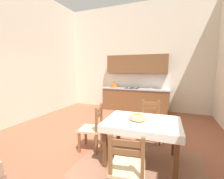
{
  "coord_description": "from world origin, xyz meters",
  "views": [
    {
      "loc": [
        1.45,
        -3.03,
        1.65
      ],
      "look_at": [
        -0.03,
        0.73,
        1.11
      ],
      "focal_mm": 24.6,
      "sensor_mm": 36.0,
      "label": 1
    }
  ],
  "objects_px": {
    "fruit_bowl": "(138,117)",
    "dining_chair_kitchen_side": "(151,122)",
    "kitchen_cabinetry": "(135,89)",
    "dining_chair_tv_side": "(93,129)",
    "dining_chair_camera_side": "(127,169)",
    "dining_table": "(142,128)"
  },
  "relations": [
    {
      "from": "dining_chair_kitchen_side",
      "to": "dining_chair_camera_side",
      "type": "xyz_separation_m",
      "value": [
        -0.04,
        -1.85,
        0.0
      ]
    },
    {
      "from": "dining_chair_tv_side",
      "to": "kitchen_cabinetry",
      "type": "bearing_deg",
      "value": 87.82
    },
    {
      "from": "kitchen_cabinetry",
      "to": "dining_chair_kitchen_side",
      "type": "distance_m",
      "value": 2.65
    },
    {
      "from": "kitchen_cabinetry",
      "to": "dining_chair_kitchen_side",
      "type": "relative_size",
      "value": 2.81
    },
    {
      "from": "dining_chair_camera_side",
      "to": "fruit_bowl",
      "type": "height_order",
      "value": "dining_chair_camera_side"
    },
    {
      "from": "dining_table",
      "to": "dining_chair_camera_side",
      "type": "relative_size",
      "value": 1.43
    },
    {
      "from": "kitchen_cabinetry",
      "to": "fruit_bowl",
      "type": "distance_m",
      "value": 3.46
    },
    {
      "from": "dining_chair_camera_side",
      "to": "fruit_bowl",
      "type": "xyz_separation_m",
      "value": [
        -0.08,
        0.93,
        0.37
      ]
    },
    {
      "from": "dining_chair_camera_side",
      "to": "dining_table",
      "type": "bearing_deg",
      "value": 90.1
    },
    {
      "from": "fruit_bowl",
      "to": "dining_chair_tv_side",
      "type": "bearing_deg",
      "value": 176.82
    },
    {
      "from": "kitchen_cabinetry",
      "to": "dining_chair_tv_side",
      "type": "relative_size",
      "value": 2.81
    },
    {
      "from": "kitchen_cabinetry",
      "to": "dining_chair_camera_side",
      "type": "bearing_deg",
      "value": -78.28
    },
    {
      "from": "kitchen_cabinetry",
      "to": "dining_chair_tv_side",
      "type": "height_order",
      "value": "kitchen_cabinetry"
    },
    {
      "from": "dining_chair_tv_side",
      "to": "dining_chair_camera_side",
      "type": "relative_size",
      "value": 1.0
    },
    {
      "from": "dining_chair_kitchen_side",
      "to": "dining_chair_tv_side",
      "type": "xyz_separation_m",
      "value": [
        -1.06,
        -0.87,
        0.0
      ]
    },
    {
      "from": "dining_chair_camera_side",
      "to": "dining_chair_kitchen_side",
      "type": "bearing_deg",
      "value": 88.73
    },
    {
      "from": "kitchen_cabinetry",
      "to": "dining_table",
      "type": "bearing_deg",
      "value": -75.12
    },
    {
      "from": "kitchen_cabinetry",
      "to": "dining_table",
      "type": "relative_size",
      "value": 1.97
    },
    {
      "from": "fruit_bowl",
      "to": "dining_chair_kitchen_side",
      "type": "bearing_deg",
      "value": 82.34
    },
    {
      "from": "dining_table",
      "to": "dining_chair_camera_side",
      "type": "xyz_separation_m",
      "value": [
        0.0,
        -0.95,
        -0.18
      ]
    },
    {
      "from": "dining_chair_kitchen_side",
      "to": "dining_chair_tv_side",
      "type": "relative_size",
      "value": 1.0
    },
    {
      "from": "kitchen_cabinetry",
      "to": "dining_chair_camera_side",
      "type": "height_order",
      "value": "kitchen_cabinetry"
    }
  ]
}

